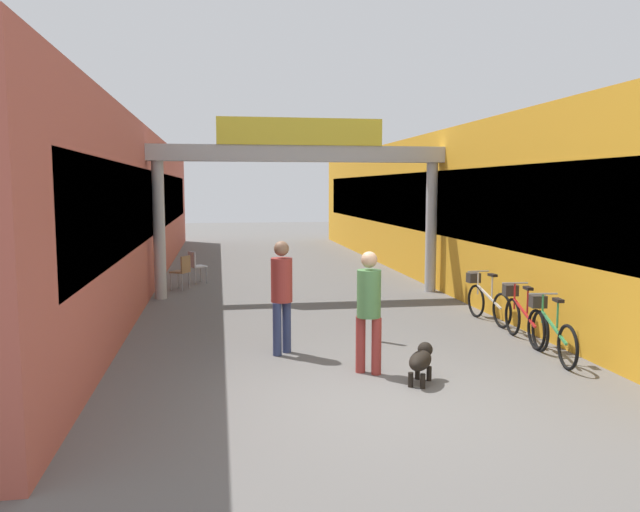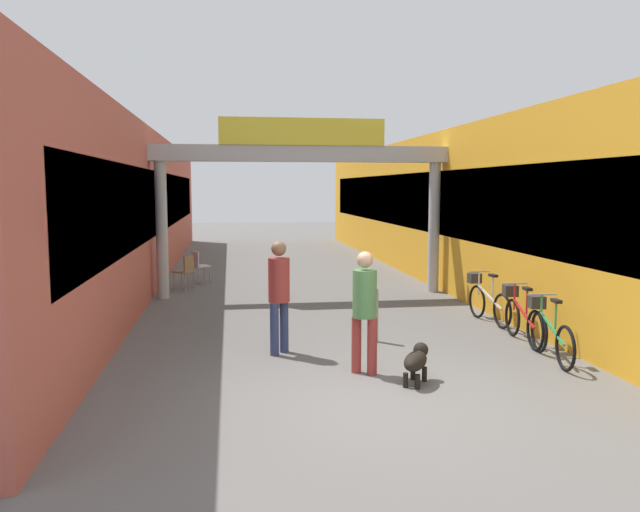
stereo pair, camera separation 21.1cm
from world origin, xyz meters
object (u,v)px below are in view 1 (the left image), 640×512
(pedestrian_with_dog, at_px, (369,304))
(bicycle_silver_third, at_px, (486,299))
(bollard_post_metal, at_px, (377,314))
(bicycle_red_second, at_px, (522,316))
(dog_on_leash, at_px, (421,360))
(pedestrian_companion, at_px, (282,289))
(cafe_chair_aluminium_farther, at_px, (195,264))
(bicycle_green_nearest, at_px, (551,331))
(cafe_chair_wood_nearer, at_px, (182,269))

(pedestrian_with_dog, relative_size, bicycle_silver_third, 1.04)
(bollard_post_metal, bearing_deg, bicycle_red_second, -7.85)
(bicycle_red_second, height_order, bicycle_silver_third, same)
(bollard_post_metal, bearing_deg, dog_on_leash, -89.46)
(pedestrian_companion, xyz_separation_m, dog_on_leash, (1.72, -1.77, -0.73))
(dog_on_leash, relative_size, bollard_post_metal, 0.76)
(dog_on_leash, bearing_deg, cafe_chair_aluminium_farther, 109.43)
(cafe_chair_aluminium_farther, bearing_deg, bicycle_green_nearest, -56.48)
(pedestrian_with_dog, bearing_deg, pedestrian_companion, 131.82)
(pedestrian_with_dog, xyz_separation_m, dog_on_leash, (0.61, -0.53, -0.69))
(pedestrian_companion, bearing_deg, dog_on_leash, -45.92)
(dog_on_leash, distance_m, cafe_chair_aluminium_farther, 10.06)
(dog_on_leash, relative_size, cafe_chair_aluminium_farther, 0.80)
(dog_on_leash, relative_size, cafe_chair_wood_nearer, 0.80)
(dog_on_leash, height_order, bicycle_silver_third, bicycle_silver_third)
(bicycle_green_nearest, bearing_deg, pedestrian_companion, 167.36)
(dog_on_leash, xyz_separation_m, bollard_post_metal, (-0.02, 2.32, 0.16))
(pedestrian_with_dog, height_order, bicycle_green_nearest, pedestrian_with_dog)
(pedestrian_with_dog, height_order, cafe_chair_aluminium_farther, pedestrian_with_dog)
(bicycle_silver_third, xyz_separation_m, bollard_post_metal, (-2.54, -1.24, 0.04))
(bicycle_red_second, bearing_deg, cafe_chair_aluminium_farther, 127.73)
(bollard_post_metal, xyz_separation_m, cafe_chair_wood_nearer, (-3.61, 6.08, 0.06))
(pedestrian_with_dog, relative_size, cafe_chair_wood_nearer, 1.97)
(bicycle_green_nearest, distance_m, cafe_chair_wood_nearer, 9.64)
(bicycle_green_nearest, distance_m, bollard_post_metal, 2.80)
(dog_on_leash, xyz_separation_m, cafe_chair_aluminium_farther, (-3.35, 9.48, 0.22))
(cafe_chair_aluminium_farther, bearing_deg, bollard_post_metal, -65.11)
(dog_on_leash, bearing_deg, bollard_post_metal, 90.54)
(pedestrian_with_dog, distance_m, cafe_chair_wood_nearer, 8.44)
(cafe_chair_aluminium_farther, bearing_deg, dog_on_leash, -70.57)
(cafe_chair_wood_nearer, bearing_deg, bollard_post_metal, -59.33)
(bicycle_green_nearest, height_order, bicycle_silver_third, same)
(pedestrian_companion, bearing_deg, bollard_post_metal, 17.91)
(dog_on_leash, bearing_deg, bicycle_red_second, 38.79)
(pedestrian_companion, bearing_deg, cafe_chair_wood_nearer, 106.09)
(bicycle_red_second, bearing_deg, bicycle_silver_third, 88.02)
(pedestrian_companion, bearing_deg, bicycle_silver_third, 22.93)
(pedestrian_with_dog, distance_m, pedestrian_companion, 1.66)
(pedestrian_with_dog, distance_m, bollard_post_metal, 1.95)
(dog_on_leash, bearing_deg, bicycle_silver_third, 54.77)
(pedestrian_with_dog, distance_m, bicycle_silver_third, 4.39)
(bollard_post_metal, bearing_deg, cafe_chair_aluminium_farther, 114.89)
(bicycle_green_nearest, relative_size, cafe_chair_wood_nearer, 1.89)
(bicycle_silver_third, relative_size, cafe_chair_aluminium_farther, 1.90)
(pedestrian_companion, xyz_separation_m, bicycle_silver_third, (4.23, 1.79, -0.61))
(dog_on_leash, relative_size, bicycle_silver_third, 0.42)
(pedestrian_companion, xyz_separation_m, cafe_chair_wood_nearer, (-1.91, 6.63, -0.50))
(bicycle_red_second, height_order, cafe_chair_aluminium_farther, bicycle_red_second)
(bicycle_red_second, bearing_deg, bollard_post_metal, 172.15)
(cafe_chair_aluminium_farther, bearing_deg, cafe_chair_wood_nearer, -104.73)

